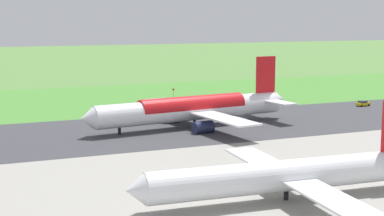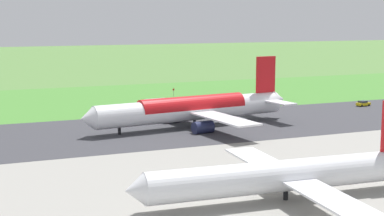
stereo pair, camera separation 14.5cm
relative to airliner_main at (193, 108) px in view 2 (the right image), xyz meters
name	(u,v)px [view 2 (the right image)]	position (x,y,z in m)	size (l,w,h in m)	color
ground_plane	(240,123)	(-12.07, 0.05, -4.35)	(800.00, 800.00, 0.00)	#547F3D
runway_asphalt	(240,123)	(-12.07, 0.05, -4.32)	(600.00, 39.43, 0.06)	#38383D
grass_verge_foreground	(172,98)	(-12.07, -47.77, -4.33)	(600.00, 80.00, 0.04)	#478534
airliner_main	(193,108)	(0.00, 0.00, 0.00)	(54.10, 44.41, 15.88)	white
airliner_parked_mid	(288,175)	(8.44, 55.40, -0.69)	(45.91, 37.56, 13.40)	white
service_car_followme	(363,103)	(-57.25, -10.73, -3.51)	(4.38, 2.32, 1.62)	gold
no_stopping_sign	(174,92)	(-13.70, -50.33, -2.79)	(0.60, 0.10, 2.63)	slate
traffic_cone_orange	(167,99)	(-9.37, -44.09, -4.08)	(0.40, 0.40, 0.55)	orange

